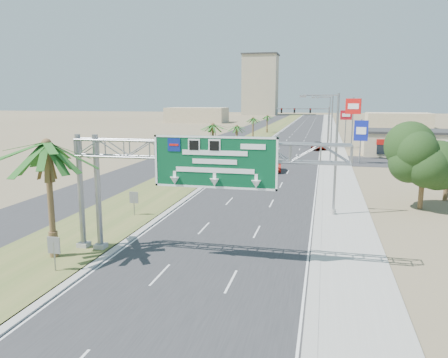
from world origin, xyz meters
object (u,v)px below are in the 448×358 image
sign_gantry (191,159)px  car_mid_lane (275,166)px  car_far (272,142)px  store_building (416,143)px  signal_mast (318,124)px  palm_near (46,145)px  pole_sign_red_near (353,110)px  pole_sign_blue (361,132)px  car_left_lane (234,164)px  car_right_lane (318,146)px  pole_sign_red_far (346,118)px

sign_gantry → car_mid_lane: bearing=87.8°
car_far → store_building: bearing=-23.2°
signal_mast → car_far: 11.13m
palm_near → pole_sign_red_near: 53.45m
sign_gantry → car_mid_lane: (1.26, 33.33, -5.27)m
sign_gantry → pole_sign_blue: bearing=73.4°
store_building → car_left_lane: store_building is taller
palm_near → store_building: palm_near is taller
signal_mast → car_right_lane: signal_mast is taller
store_building → pole_sign_red_near: bearing=-143.2°
signal_mast → car_left_lane: (-10.59, -27.99, -4.14)m
pole_sign_blue → pole_sign_red_near: bearing=102.5°
car_left_lane → car_far: (1.40, 32.64, -0.08)m
sign_gantry → car_right_lane: 60.78m
store_building → pole_sign_blue: pole_sign_blue is taller
palm_near → car_mid_lane: size_ratio=1.76×
signal_mast → car_left_lane: size_ratio=2.47×
car_far → car_mid_lane: bearing=-83.7°
store_building → car_right_lane: bearing=166.0°
sign_gantry → pole_sign_blue: 44.98m
signal_mast → palm_near: bearing=-102.7°
sign_gantry → pole_sign_red_near: 49.13m
car_mid_lane → pole_sign_red_far: 33.56m
signal_mast → car_mid_lane: bearing=-99.8°
pole_sign_red_near → pole_sign_red_far: (-0.25, 17.20, -1.87)m
car_right_lane → sign_gantry: bearing=-103.8°
store_building → car_right_lane: size_ratio=3.41×
signal_mast → car_far: size_ratio=2.35×
pole_sign_blue → car_far: bearing=123.8°
car_mid_lane → store_building: bearing=39.4°
car_right_lane → pole_sign_blue: bearing=-77.5°
palm_near → pole_sign_red_near: size_ratio=0.85×
car_far → pole_sign_blue: (15.79, -23.60, 4.11)m
car_left_lane → car_mid_lane: bearing=-14.8°
signal_mast → car_right_lane: bearing=-80.0°
sign_gantry → car_mid_lane: sign_gantry is taller
pole_sign_blue → pole_sign_red_far: bearing=93.3°
palm_near → pole_sign_blue: palm_near is taller
sign_gantry → car_left_lane: size_ratio=4.02×
signal_mast → store_building: size_ratio=0.57×
sign_gantry → signal_mast: 62.37m
car_mid_lane → pole_sign_blue: pole_sign_blue is taller
car_right_lane → car_far: car_right_lane is taller
car_left_lane → pole_sign_red_near: size_ratio=0.42×
palm_near → pole_sign_blue: bearing=65.0°
signal_mast → pole_sign_red_near: (5.58, -14.39, 2.92)m
store_building → pole_sign_red_near: pole_sign_red_near is taller
pole_sign_red_far → pole_sign_red_near: bearing=-89.2°
store_building → pole_sign_blue: bearing=-128.2°
palm_near → pole_sign_red_near: (19.96, 49.58, 0.84)m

